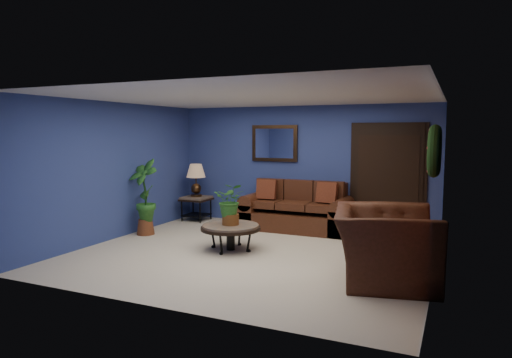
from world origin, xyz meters
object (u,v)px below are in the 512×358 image
at_px(sofa, 297,213).
at_px(side_chair, 321,206).
at_px(coffee_table, 231,228).
at_px(table_lamp, 196,176).
at_px(end_table, 196,202).
at_px(armchair, 385,245).

xyz_separation_m(sofa, side_chair, (0.48, 0.03, 0.17)).
relative_size(sofa, side_chair, 2.51).
distance_m(sofa, coffee_table, 2.06).
bearing_deg(coffee_table, sofa, 76.59).
relative_size(coffee_table, table_lamp, 1.42).
height_order(sofa, side_chair, sofa).
xyz_separation_m(sofa, end_table, (-2.35, -0.03, 0.09)).
relative_size(table_lamp, armchair, 0.48).
distance_m(end_table, table_lamp, 0.58).
bearing_deg(side_chair, table_lamp, 179.28).
bearing_deg(table_lamp, armchair, -29.86).
bearing_deg(armchair, side_chair, 19.96).
bearing_deg(coffee_table, table_lamp, 133.53).
bearing_deg(armchair, table_lamp, 48.33).
relative_size(side_chair, armchair, 0.59).
distance_m(coffee_table, end_table, 2.72).
xyz_separation_m(sofa, armchair, (2.10, -2.59, 0.15)).
xyz_separation_m(side_chair, armchair, (1.62, -2.62, -0.02)).
height_order(coffee_table, end_table, end_table).
bearing_deg(coffee_table, end_table, 133.53).
relative_size(end_table, table_lamp, 0.84).
xyz_separation_m(coffee_table, armchair, (2.58, -0.58, 0.11)).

